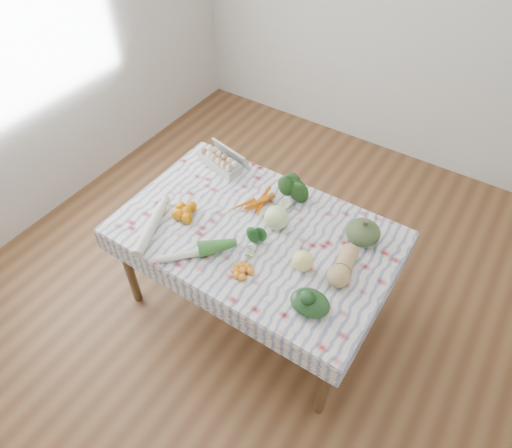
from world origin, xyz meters
The scene contains 17 objects.
ground centered at (0.00, 0.00, 0.00)m, with size 4.50×4.50×0.00m, color brown.
wall_back centered at (0.00, 2.25, 1.40)m, with size 4.00×0.04×2.80m, color silver.
dining_table centered at (0.00, 0.00, 0.68)m, with size 1.60×1.00×0.75m.
tablecloth centered at (0.00, 0.00, 0.76)m, with size 1.66×1.06×0.01m, color silver.
egg_carton centered at (-0.54, 0.37, 0.81)m, with size 0.33×0.13×0.09m, color #B4B4AF.
carrot_bunch centered at (-0.12, 0.19, 0.78)m, with size 0.24×0.21×0.04m, color #D15F08.
kale_bunch centered at (0.05, 0.34, 0.84)m, with size 0.17×0.15×0.15m, color #173913.
kabocha_squash centered at (0.56, 0.28, 0.83)m, with size 0.20×0.20×0.13m, color #3E532C.
cabbage centered at (0.08, 0.10, 0.84)m, with size 0.15×0.15×0.15m, color #CDE395.
butternut_squash centered at (0.57, 0.00, 0.83)m, with size 0.13×0.28×0.13m, color tan.
orange_cluster centered at (-0.43, -0.13, 0.80)m, with size 0.22×0.22×0.07m, color orange.
broccoli centered at (0.06, -0.11, 0.81)m, with size 0.13×0.13×0.10m, color #164416.
mandarin_cluster centered at (0.11, -0.31, 0.78)m, with size 0.15×0.15×0.05m, color orange.
grapefruit centered at (0.37, -0.10, 0.82)m, with size 0.12×0.12×0.12m, color #EFEC82.
spinach_bag centered at (0.53, -0.31, 0.81)m, with size 0.21×0.17×0.09m, color black.
daikon centered at (-0.52, -0.36, 0.79)m, with size 0.06×0.06×0.44m, color silver.
leek centered at (-0.18, -0.35, 0.79)m, with size 0.05×0.05×0.44m, color beige.
Camera 1 is at (1.02, -1.56, 2.78)m, focal length 32.00 mm.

